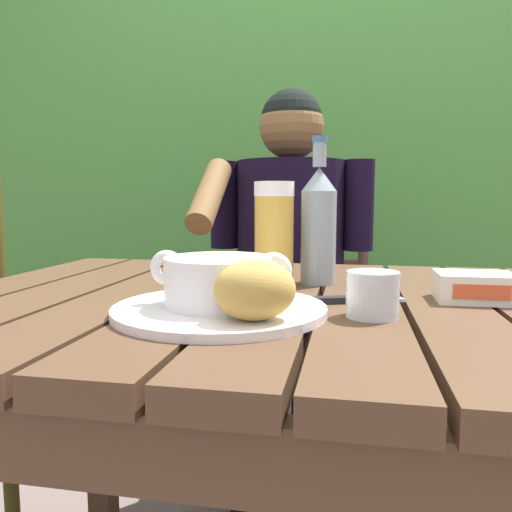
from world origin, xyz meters
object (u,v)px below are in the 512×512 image
(bread_roll, at_px, (255,290))
(beer_bottle, at_px, (319,223))
(butter_tub, at_px, (475,287))
(table_knife, at_px, (349,300))
(person_eating, at_px, (288,258))
(serving_plate, at_px, (220,309))
(chair_near_diner, at_px, (296,316))
(beer_glass, at_px, (274,234))
(water_glass_small, at_px, (372,294))
(soup_bowl, at_px, (220,280))

(bread_roll, xyz_separation_m, beer_bottle, (0.05, 0.35, 0.06))
(butter_tub, relative_size, table_knife, 0.81)
(person_eating, relative_size, serving_plate, 4.06)
(person_eating, height_order, table_knife, person_eating)
(chair_near_diner, bearing_deg, beer_bottle, -80.62)
(table_knife, bearing_deg, beer_glass, 137.12)
(serving_plate, bearing_deg, beer_glass, 80.35)
(beer_glass, bearing_deg, butter_tub, -13.10)
(bread_roll, distance_m, water_glass_small, 0.17)
(bread_roll, relative_size, beer_glass, 0.65)
(serving_plate, distance_m, bread_roll, 0.11)
(person_eating, bearing_deg, water_glass_small, -74.66)
(water_glass_small, bearing_deg, person_eating, 105.34)
(chair_near_diner, relative_size, soup_bowl, 4.92)
(soup_bowl, bearing_deg, butter_tub, 23.21)
(water_glass_small, distance_m, butter_tub, 0.21)
(chair_near_diner, relative_size, serving_plate, 3.35)
(person_eating, bearing_deg, bread_roll, -85.48)
(serving_plate, xyz_separation_m, soup_bowl, (0.00, 0.00, 0.04))
(serving_plate, bearing_deg, butter_tub, 23.21)
(serving_plate, height_order, water_glass_small, water_glass_small)
(bread_roll, bearing_deg, water_glass_small, 33.37)
(soup_bowl, height_order, beer_glass, beer_glass)
(chair_near_diner, relative_size, beer_bottle, 3.65)
(beer_glass, bearing_deg, soup_bowl, -99.65)
(serving_plate, relative_size, table_knife, 2.08)
(serving_plate, relative_size, beer_bottle, 1.09)
(chair_near_diner, distance_m, soup_bowl, 1.04)
(water_glass_small, height_order, butter_tub, water_glass_small)
(serving_plate, bearing_deg, person_eating, 90.36)
(person_eating, relative_size, bread_roll, 9.82)
(soup_bowl, relative_size, beer_bottle, 0.74)
(butter_tub, bearing_deg, serving_plate, -156.79)
(water_glass_small, relative_size, butter_tub, 0.61)
(serving_plate, bearing_deg, table_knife, 31.51)
(soup_bowl, height_order, beer_bottle, beer_bottle)
(serving_plate, relative_size, bread_roll, 2.42)
(chair_near_diner, bearing_deg, butter_tub, -66.20)
(bread_roll, height_order, water_glass_small, bread_roll)
(beer_glass, height_order, water_glass_small, beer_glass)
(water_glass_small, bearing_deg, beer_bottle, 109.46)
(person_eating, bearing_deg, beer_bottle, -76.74)
(soup_bowl, xyz_separation_m, table_knife, (0.18, 0.11, -0.04))
(person_eating, distance_m, water_glass_small, 0.80)
(beer_glass, relative_size, butter_tub, 1.64)
(beer_glass, distance_m, water_glass_small, 0.28)
(person_eating, height_order, soup_bowl, person_eating)
(chair_near_diner, relative_size, table_knife, 6.96)
(person_eating, distance_m, table_knife, 0.71)
(beer_bottle, height_order, butter_tub, beer_bottle)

